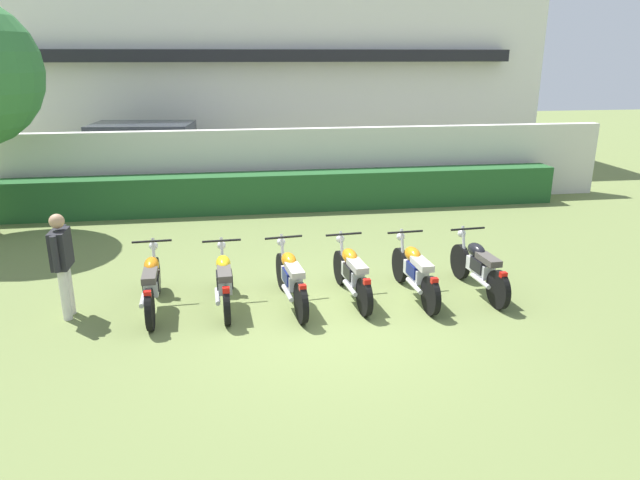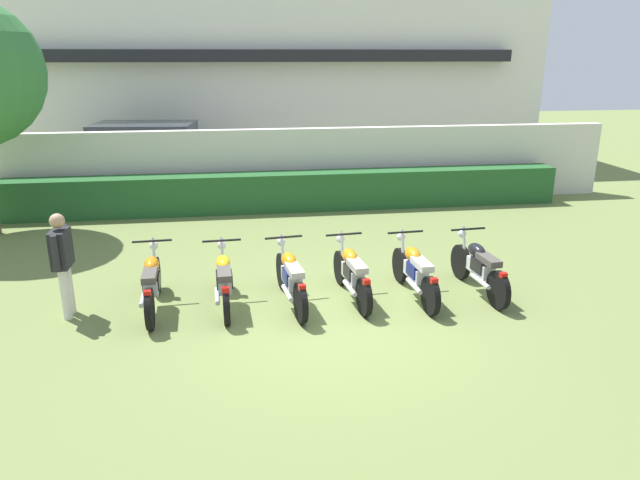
{
  "view_description": "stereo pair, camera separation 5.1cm",
  "coord_description": "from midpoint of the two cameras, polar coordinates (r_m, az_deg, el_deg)",
  "views": [
    {
      "loc": [
        -1.32,
        -7.71,
        3.71
      ],
      "look_at": [
        0.0,
        0.91,
        0.92
      ],
      "focal_mm": 32.72,
      "sensor_mm": 36.0,
      "label": 1
    },
    {
      "loc": [
        -1.27,
        -7.72,
        3.71
      ],
      "look_at": [
        0.0,
        0.91,
        0.92
      ],
      "focal_mm": 32.72,
      "sensor_mm": 36.0,
      "label": 2
    }
  ],
  "objects": [
    {
      "name": "motorcycle_in_row_0",
      "position": [
        9.11,
        -16.25,
        -4.02
      ],
      "size": [
        0.6,
        1.93,
        0.96
      ],
      "rotation": [
        0.0,
        0.0,
        1.62
      ],
      "color": "black",
      "rests_on": "ground"
    },
    {
      "name": "ground",
      "position": [
        8.66,
        0.75,
        -7.64
      ],
      "size": [
        60.0,
        60.0,
        0.0
      ],
      "primitive_type": "plane",
      "color": "olive"
    },
    {
      "name": "building",
      "position": [
        21.84,
        -5.55,
        17.05
      ],
      "size": [
        18.04,
        6.5,
        6.95
      ],
      "color": "white",
      "rests_on": "ground"
    },
    {
      "name": "hedge_row",
      "position": [
        14.48,
        -3.36,
        4.76
      ],
      "size": [
        13.71,
        0.7,
        0.93
      ],
      "primitive_type": "cube",
      "color": "#235628",
      "rests_on": "ground"
    },
    {
      "name": "parked_car",
      "position": [
        17.16,
        -16.37,
        7.73
      ],
      "size": [
        4.68,
        2.49,
        1.89
      ],
      "rotation": [
        0.0,
        0.0,
        -0.11
      ],
      "color": "#9EA3A8",
      "rests_on": "ground"
    },
    {
      "name": "compound_wall",
      "position": [
        15.06,
        -3.66,
        7.18
      ],
      "size": [
        17.14,
        0.3,
        1.92
      ],
      "primitive_type": "cube",
      "color": "silver",
      "rests_on": "ground"
    },
    {
      "name": "motorcycle_in_row_1",
      "position": [
        8.99,
        -9.52,
        -3.88
      ],
      "size": [
        0.6,
        1.8,
        0.94
      ],
      "rotation": [
        0.0,
        0.0,
        1.62
      ],
      "color": "black",
      "rests_on": "ground"
    },
    {
      "name": "inspector_person",
      "position": [
        9.17,
        -24.07,
        -1.61
      ],
      "size": [
        0.22,
        0.64,
        1.57
      ],
      "color": "silver",
      "rests_on": "ground"
    },
    {
      "name": "motorcycle_in_row_3",
      "position": [
        9.17,
        2.97,
        -3.19
      ],
      "size": [
        0.6,
        1.86,
        0.95
      ],
      "rotation": [
        0.0,
        0.0,
        1.67
      ],
      "color": "black",
      "rests_on": "ground"
    },
    {
      "name": "motorcycle_in_row_2",
      "position": [
        8.95,
        -3.04,
        -3.67
      ],
      "size": [
        0.6,
        1.93,
        0.96
      ],
      "rotation": [
        0.0,
        0.0,
        1.69
      ],
      "color": "black",
      "rests_on": "ground"
    },
    {
      "name": "motorcycle_in_row_4",
      "position": [
        9.34,
        9.1,
        -2.98
      ],
      "size": [
        0.6,
        1.94,
        0.95
      ],
      "rotation": [
        0.0,
        0.0,
        1.63
      ],
      "color": "black",
      "rests_on": "ground"
    },
    {
      "name": "motorcycle_in_row_5",
      "position": [
        9.73,
        15.13,
        -2.51
      ],
      "size": [
        0.6,
        1.89,
        0.96
      ],
      "rotation": [
        0.0,
        0.0,
        1.64
      ],
      "color": "black",
      "rests_on": "ground"
    }
  ]
}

